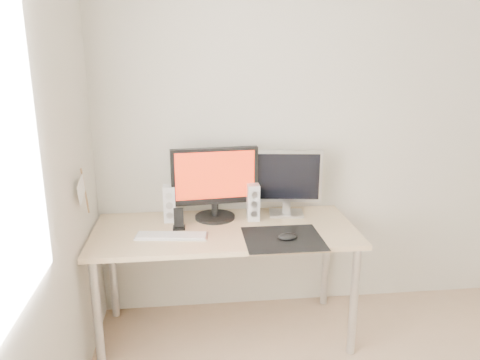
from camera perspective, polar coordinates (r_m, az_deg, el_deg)
wall_back at (r=3.29m, az=13.98°, el=5.80°), size 3.50×0.00×3.50m
mousepad at (r=2.74m, az=5.28°, el=-7.11°), size 0.45×0.40×0.00m
mouse at (r=2.71m, az=5.84°, el=-6.90°), size 0.11×0.07×0.04m
desk at (r=2.91m, az=-1.85°, el=-7.35°), size 1.60×0.70×0.73m
main_monitor at (r=2.96m, az=-3.09°, el=-0.10°), size 0.55×0.28×0.47m
second_monitor at (r=3.05m, az=5.77°, el=0.05°), size 0.45×0.19×0.43m
speaker_left at (r=2.99m, az=-8.58°, el=-2.86°), size 0.07×0.09×0.23m
speaker_right at (r=2.98m, az=1.62°, el=-2.74°), size 0.07×0.09×0.23m
keyboard at (r=2.78m, az=-8.32°, el=-6.74°), size 0.43×0.17×0.02m
phone_dock at (r=2.88m, az=-7.46°, el=-5.18°), size 0.08×0.06×0.13m
pennant at (r=2.69m, az=-18.65°, el=-1.14°), size 0.01×0.23×0.29m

